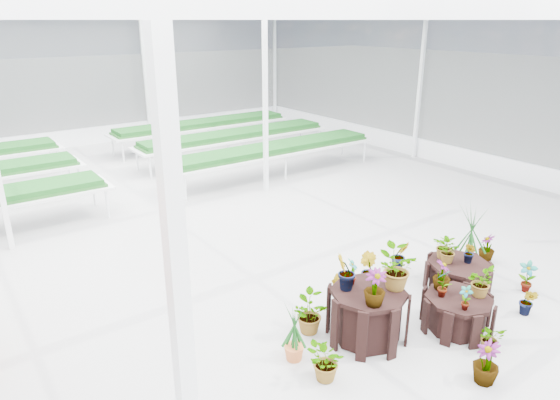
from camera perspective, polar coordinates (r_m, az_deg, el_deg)
ground_plane at (r=8.46m, az=-3.11°, el=-9.89°), size 24.00×24.00×0.00m
greenhouse_shell at (r=7.60m, az=-3.42°, el=5.00°), size 18.00×24.00×4.50m
steel_frame at (r=7.60m, az=-3.42°, el=5.00°), size 18.00×24.00×4.50m
nursery_benches at (r=14.47m, az=-18.86°, el=3.68°), size 16.00×7.00×0.84m
plinth_tall at (r=7.16m, az=9.95°, el=-12.77°), size 1.22×1.22×0.74m
plinth_mid at (r=7.73m, az=19.56°, el=-12.07°), size 1.29×1.29×0.51m
plinth_low at (r=8.81m, az=19.64°, el=-8.13°), size 1.19×1.19×0.47m
nursery_plants at (r=7.68m, az=14.15°, el=-9.20°), size 5.06×3.00×1.34m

